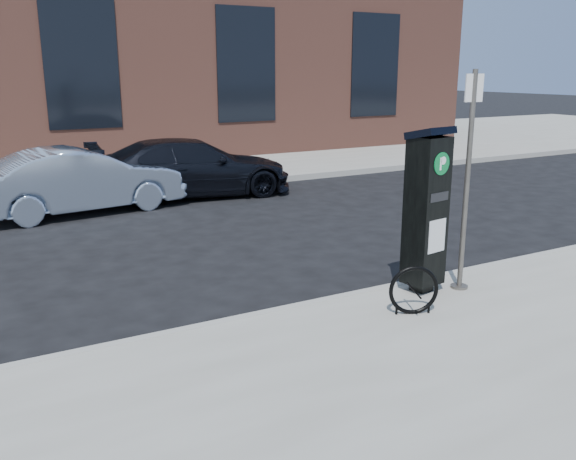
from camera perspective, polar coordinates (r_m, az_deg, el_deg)
ground at (r=7.42m, az=1.21°, el=-7.97°), size 120.00×120.00×0.00m
sidewalk_far at (r=20.39m, az=-19.16°, el=6.11°), size 60.00×12.00×0.15m
curb_near at (r=7.37m, az=1.29°, el=-7.48°), size 60.00×0.12×0.16m
curb_far at (r=14.61m, az=-14.88°, el=3.28°), size 60.00×0.12×0.16m
building at (r=23.19m, az=-21.45°, el=16.99°), size 28.00×10.05×8.25m
parking_kiosk at (r=7.67m, az=12.79°, el=1.95°), size 0.53×0.49×2.07m
sign_pole at (r=7.83m, az=16.40°, el=4.15°), size 0.24×0.22×2.73m
bike_rack at (r=7.11m, az=11.68°, el=-5.56°), size 0.55×0.27×0.58m
car_silver at (r=13.19m, az=-18.81°, el=4.41°), size 4.21×1.92×1.34m
car_dark at (r=14.33m, az=-8.98°, el=5.79°), size 4.80×2.41×1.34m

